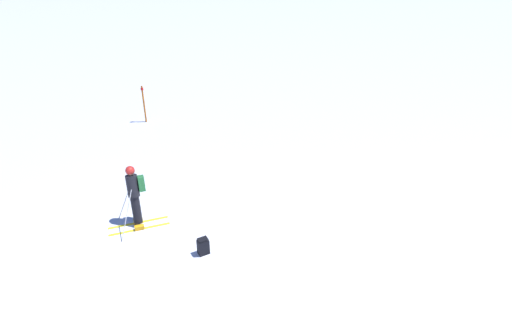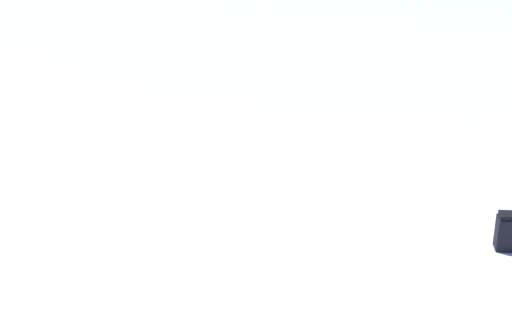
# 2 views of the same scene
# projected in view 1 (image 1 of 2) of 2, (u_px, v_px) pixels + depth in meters

# --- Properties ---
(ground_plane) EXTENTS (300.00, 300.00, 0.00)m
(ground_plane) POSITION_uv_depth(u_px,v_px,m) (134.00, 253.00, 11.02)
(ground_plane) COLOR white
(skier) EXTENTS (1.26, 1.85, 1.92)m
(skier) POSITION_uv_depth(u_px,v_px,m) (135.00, 193.00, 11.84)
(skier) COLOR yellow
(skier) RESTS_ON ground
(spare_backpack) EXTENTS (0.31, 0.36, 0.50)m
(spare_backpack) POSITION_uv_depth(u_px,v_px,m) (203.00, 246.00, 10.91)
(spare_backpack) COLOR black
(spare_backpack) RESTS_ON ground
(trail_marker) EXTENTS (0.13, 0.13, 1.83)m
(trail_marker) POSITION_uv_depth(u_px,v_px,m) (144.00, 102.00, 19.43)
(trail_marker) COLOR orange
(trail_marker) RESTS_ON ground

